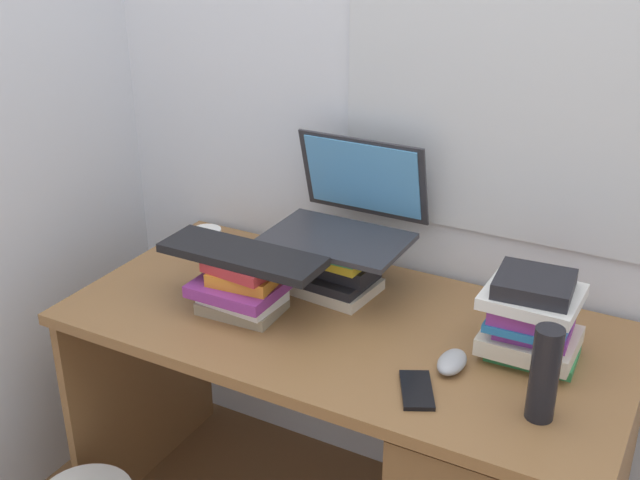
{
  "coord_description": "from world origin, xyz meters",
  "views": [
    {
      "loc": [
        0.76,
        -1.53,
        1.73
      ],
      "look_at": [
        -0.1,
        0.05,
        0.91
      ],
      "focal_mm": 44.5,
      "sensor_mm": 36.0,
      "label": 1
    }
  ],
  "objects_px": {
    "desk": "(467,477)",
    "water_bottle": "(544,374)",
    "book_stack_tall": "(335,268)",
    "cell_phone": "(417,390)",
    "computer_mouse": "(452,362)",
    "book_stack_keyboard_riser": "(243,286)",
    "keyboard": "(242,255)",
    "book_stack_side": "(532,318)",
    "laptop": "(348,213)",
    "mug": "(208,244)"
  },
  "relations": [
    {
      "from": "desk",
      "to": "water_bottle",
      "type": "relative_size",
      "value": 6.7
    },
    {
      "from": "book_stack_tall",
      "to": "desk",
      "type": "bearing_deg",
      "value": -19.0
    },
    {
      "from": "water_bottle",
      "to": "cell_phone",
      "type": "xyz_separation_m",
      "value": [
        -0.25,
        -0.04,
        -0.1
      ]
    },
    {
      "from": "desk",
      "to": "computer_mouse",
      "type": "height_order",
      "value": "computer_mouse"
    },
    {
      "from": "book_stack_keyboard_riser",
      "to": "keyboard",
      "type": "xyz_separation_m",
      "value": [
        -0.0,
        0.0,
        0.09
      ]
    },
    {
      "from": "keyboard",
      "to": "computer_mouse",
      "type": "height_order",
      "value": "keyboard"
    },
    {
      "from": "book_stack_keyboard_riser",
      "to": "keyboard",
      "type": "distance_m",
      "value": 0.09
    },
    {
      "from": "keyboard",
      "to": "desk",
      "type": "bearing_deg",
      "value": 4.87
    },
    {
      "from": "book_stack_tall",
      "to": "cell_phone",
      "type": "distance_m",
      "value": 0.49
    },
    {
      "from": "book_stack_side",
      "to": "computer_mouse",
      "type": "distance_m",
      "value": 0.21
    },
    {
      "from": "laptop",
      "to": "computer_mouse",
      "type": "bearing_deg",
      "value": -34.1
    },
    {
      "from": "book_stack_tall",
      "to": "book_stack_side",
      "type": "distance_m",
      "value": 0.54
    },
    {
      "from": "book_stack_keyboard_riser",
      "to": "laptop",
      "type": "xyz_separation_m",
      "value": [
        0.16,
        0.27,
        0.13
      ]
    },
    {
      "from": "laptop",
      "to": "desk",
      "type": "bearing_deg",
      "value": -26.35
    },
    {
      "from": "desk",
      "to": "laptop",
      "type": "height_order",
      "value": "laptop"
    },
    {
      "from": "mug",
      "to": "water_bottle",
      "type": "relative_size",
      "value": 0.57
    },
    {
      "from": "book_stack_tall",
      "to": "mug",
      "type": "bearing_deg",
      "value": 179.4
    },
    {
      "from": "book_stack_tall",
      "to": "computer_mouse",
      "type": "distance_m",
      "value": 0.45
    },
    {
      "from": "book_stack_tall",
      "to": "laptop",
      "type": "height_order",
      "value": "laptop"
    },
    {
      "from": "keyboard",
      "to": "water_bottle",
      "type": "relative_size",
      "value": 2.03
    },
    {
      "from": "laptop",
      "to": "keyboard",
      "type": "relative_size",
      "value": 0.86
    },
    {
      "from": "desk",
      "to": "keyboard",
      "type": "distance_m",
      "value": 0.77
    },
    {
      "from": "cell_phone",
      "to": "laptop",
      "type": "bearing_deg",
      "value": 105.87
    },
    {
      "from": "book_stack_tall",
      "to": "cell_phone",
      "type": "xyz_separation_m",
      "value": [
        0.36,
        -0.32,
        -0.06
      ]
    },
    {
      "from": "keyboard",
      "to": "cell_phone",
      "type": "height_order",
      "value": "keyboard"
    },
    {
      "from": "laptop",
      "to": "water_bottle",
      "type": "xyz_separation_m",
      "value": [
        0.61,
        -0.35,
        -0.1
      ]
    },
    {
      "from": "desk",
      "to": "water_bottle",
      "type": "height_order",
      "value": "water_bottle"
    },
    {
      "from": "cell_phone",
      "to": "desk",
      "type": "bearing_deg",
      "value": 37.29
    },
    {
      "from": "water_bottle",
      "to": "mug",
      "type": "bearing_deg",
      "value": 164.37
    },
    {
      "from": "computer_mouse",
      "to": "mug",
      "type": "relative_size",
      "value": 0.87
    },
    {
      "from": "desk",
      "to": "mug",
      "type": "height_order",
      "value": "mug"
    },
    {
      "from": "mug",
      "to": "water_bottle",
      "type": "distance_m",
      "value": 1.07
    },
    {
      "from": "keyboard",
      "to": "book_stack_keyboard_riser",
      "type": "bearing_deg",
      "value": -68.59
    },
    {
      "from": "book_stack_keyboard_riser",
      "to": "water_bottle",
      "type": "relative_size",
      "value": 1.04
    },
    {
      "from": "desk",
      "to": "computer_mouse",
      "type": "bearing_deg",
      "value": -132.44
    },
    {
      "from": "book_stack_side",
      "to": "desk",
      "type": "bearing_deg",
      "value": -138.77
    },
    {
      "from": "computer_mouse",
      "to": "laptop",
      "type": "bearing_deg",
      "value": 145.9
    },
    {
      "from": "mug",
      "to": "cell_phone",
      "type": "height_order",
      "value": "mug"
    },
    {
      "from": "laptop",
      "to": "water_bottle",
      "type": "bearing_deg",
      "value": -29.66
    },
    {
      "from": "desk",
      "to": "book_stack_keyboard_riser",
      "type": "xyz_separation_m",
      "value": [
        -0.6,
        -0.05,
        0.4
      ]
    },
    {
      "from": "computer_mouse",
      "to": "cell_phone",
      "type": "height_order",
      "value": "computer_mouse"
    },
    {
      "from": "book_stack_side",
      "to": "water_bottle",
      "type": "height_order",
      "value": "same"
    },
    {
      "from": "book_stack_keyboard_riser",
      "to": "keyboard",
      "type": "relative_size",
      "value": 0.51
    },
    {
      "from": "mug",
      "to": "cell_phone",
      "type": "distance_m",
      "value": 0.84
    },
    {
      "from": "book_stack_tall",
      "to": "computer_mouse",
      "type": "relative_size",
      "value": 2.27
    },
    {
      "from": "computer_mouse",
      "to": "cell_phone",
      "type": "distance_m",
      "value": 0.12
    },
    {
      "from": "laptop",
      "to": "book_stack_keyboard_riser",
      "type": "bearing_deg",
      "value": -119.97
    },
    {
      "from": "water_bottle",
      "to": "desk",
      "type": "bearing_deg",
      "value": 142.7
    },
    {
      "from": "desk",
      "to": "water_bottle",
      "type": "distance_m",
      "value": 0.48
    },
    {
      "from": "book_stack_tall",
      "to": "book_stack_keyboard_riser",
      "type": "bearing_deg",
      "value": -126.46
    }
  ]
}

